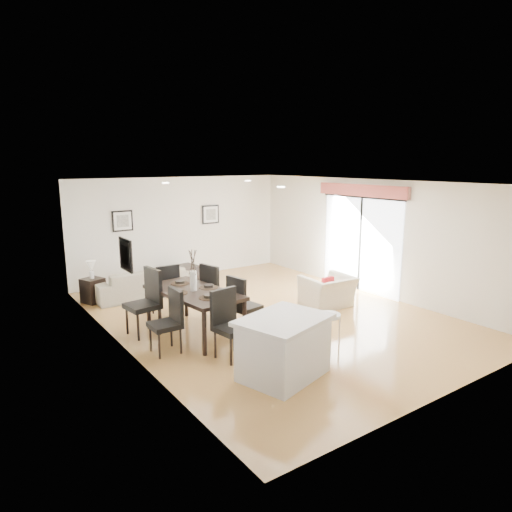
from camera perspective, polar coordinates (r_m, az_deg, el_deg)
ground at (r=9.44m, az=1.60°, el=-7.41°), size 8.00×8.00×0.00m
wall_back at (r=12.49m, az=-9.35°, el=3.53°), size 6.00×0.04×2.70m
wall_front at (r=6.42m, az=23.46°, el=-5.01°), size 6.00×0.04×2.70m
wall_left at (r=7.73m, az=-16.54°, el=-1.80°), size 0.04×8.00×2.70m
wall_right at (r=11.11m, az=14.20°, el=2.33°), size 0.04×8.00×2.70m
ceiling at (r=8.93m, az=1.70°, el=9.19°), size 6.00×8.00×0.02m
sofa at (r=10.97m, az=-13.84°, el=-3.23°), size 2.27×0.91×0.66m
armchair at (r=10.05m, az=8.95°, el=-4.37°), size 1.09×0.96×0.67m
courtyard_plant_a at (r=12.97m, az=22.96°, el=-1.69°), size 0.61×0.55×0.59m
courtyard_plant_b at (r=14.23m, az=17.72°, el=-0.07°), size 0.43×0.43×0.65m
dining_table at (r=8.33m, az=-7.79°, el=-4.83°), size 1.21×2.07×0.82m
dining_chair_wnear at (r=7.67m, az=-10.72°, el=-7.55°), size 0.48×0.48×1.05m
dining_chair_wfar at (r=8.52m, az=-13.44°, el=-5.11°), size 0.60×0.60×1.20m
dining_chair_enear at (r=8.28m, az=-1.86°, el=-5.77°), size 0.55×0.55×1.09m
dining_chair_efar at (r=9.07m, az=-5.24°, el=-4.09°), size 0.60×0.60×1.13m
dining_chair_head at (r=7.35m, az=-3.48°, el=-7.96°), size 0.56×0.56×1.11m
dining_chair_foot at (r=9.43m, az=-11.16°, el=-3.86°), size 0.48×0.48×1.07m
vase at (r=8.23m, az=-7.86°, el=-2.22°), size 0.97×1.48×0.75m
coffee_table at (r=11.98m, az=-9.61°, el=-2.38°), size 1.14×0.80×0.42m
side_table at (r=10.84m, az=-19.71°, el=-4.06°), size 0.53×0.53×0.55m
table_lamp at (r=10.72m, az=-19.91°, el=-1.30°), size 0.21×0.21×0.40m
cushion at (r=9.86m, az=8.97°, el=-3.49°), size 0.30×0.11×0.30m
kitchen_island at (r=6.76m, az=3.48°, el=-11.26°), size 1.51×1.30×0.90m
bar_stool at (r=7.23m, az=9.09°, el=-7.97°), size 0.36×0.36×0.78m
framed_print_back_left at (r=11.83m, az=-16.35°, el=4.23°), size 0.52×0.04×0.52m
framed_print_back_right at (r=12.83m, az=-5.70°, el=5.20°), size 0.52×0.04×0.52m
framed_print_left_wall at (r=7.49m, az=-15.97°, el=0.16°), size 0.04×0.52×0.52m
sliding_door at (r=11.23m, az=12.97°, el=4.11°), size 0.12×2.70×2.57m
courtyard at (r=14.18m, az=19.91°, el=2.20°), size 6.00×6.00×2.00m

